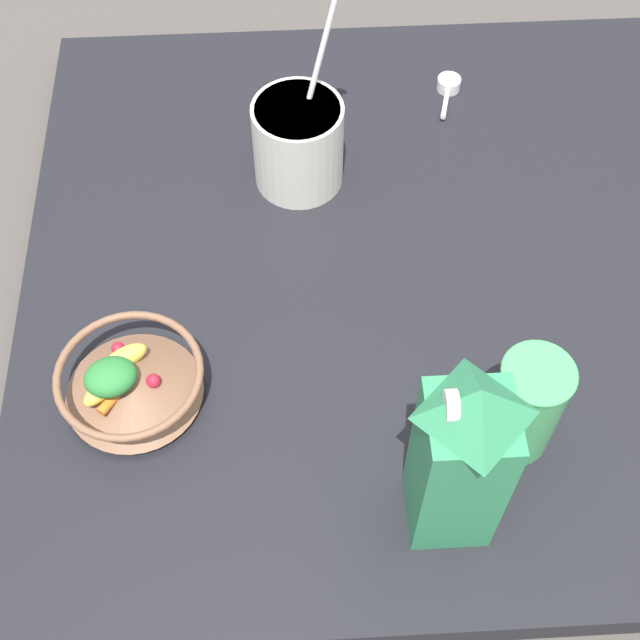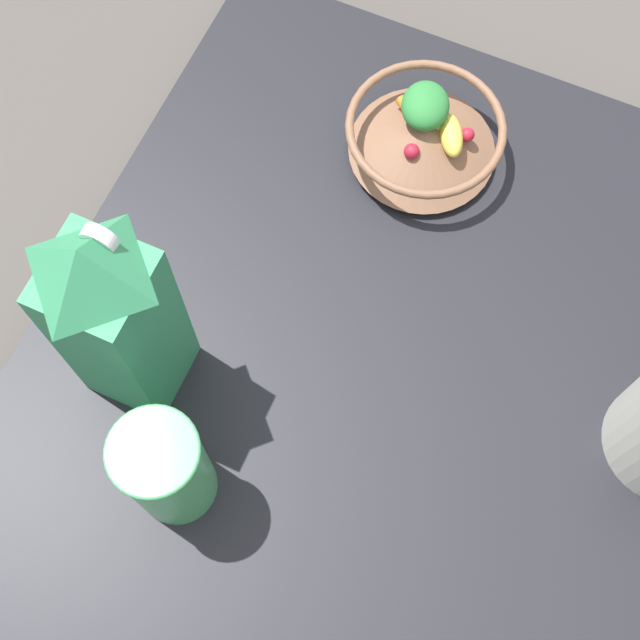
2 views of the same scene
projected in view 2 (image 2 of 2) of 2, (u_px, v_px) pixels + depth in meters
The scene contains 5 objects.
ground_plane at pixel (467, 487), 0.95m from camera, with size 6.00×6.00×0.00m, color #4C4742.
countertop at pixel (471, 483), 0.93m from camera, with size 1.01×1.01×0.05m.
fruit_bowl at pixel (425, 135), 1.02m from camera, with size 0.18×0.18×0.08m.
milk_carton at pixel (116, 318), 0.82m from camera, with size 0.09×0.09×0.29m.
drinking_cup at pixel (166, 469), 0.83m from camera, with size 0.08×0.08×0.16m.
Camera 2 is at (0.07, 0.23, 0.95)m, focal length 50.00 mm.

